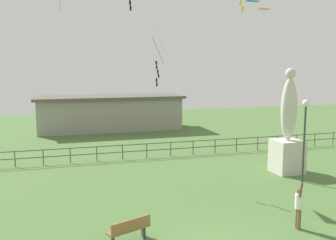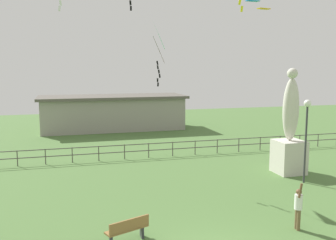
% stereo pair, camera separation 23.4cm
% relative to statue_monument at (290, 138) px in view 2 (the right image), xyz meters
% --- Properties ---
extents(statue_monument, '(1.49, 1.49, 5.75)m').
position_rel_statue_monument_xyz_m(statue_monument, '(0.00, 0.00, 0.00)').
color(statue_monument, beige).
rests_on(statue_monument, ground_plane).
extents(lamppost, '(0.36, 0.36, 4.21)m').
position_rel_statue_monument_xyz_m(lamppost, '(-0.27, -1.79, 1.12)').
color(lamppost, '#38383D').
rests_on(lamppost, ground_plane).
extents(park_bench, '(1.55, 0.93, 0.85)m').
position_rel_statue_monument_xyz_m(park_bench, '(-9.98, -5.98, -1.50)').
color(park_bench, olive).
rests_on(park_bench, ground_plane).
extents(person_3, '(0.29, 0.46, 1.78)m').
position_rel_statue_monument_xyz_m(person_3, '(-3.94, -6.62, -1.07)').
color(person_3, brown).
rests_on(person_3, ground_plane).
extents(kite_1, '(0.98, 1.09, 3.21)m').
position_rel_statue_monument_xyz_m(kite_1, '(-7.32, 1.23, 5.27)').
color(kite_1, '#1EB759').
extents(waterfront_railing, '(36.03, 0.06, 0.95)m').
position_rel_statue_monument_xyz_m(waterfront_railing, '(-8.09, 5.57, -1.33)').
color(waterfront_railing, '#4C4742').
rests_on(waterfront_railing, ground_plane).
extents(pavilion_building, '(13.42, 5.00, 3.16)m').
position_rel_statue_monument_xyz_m(pavilion_building, '(-7.32, 17.57, -0.36)').
color(pavilion_building, gray).
rests_on(pavilion_building, ground_plane).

